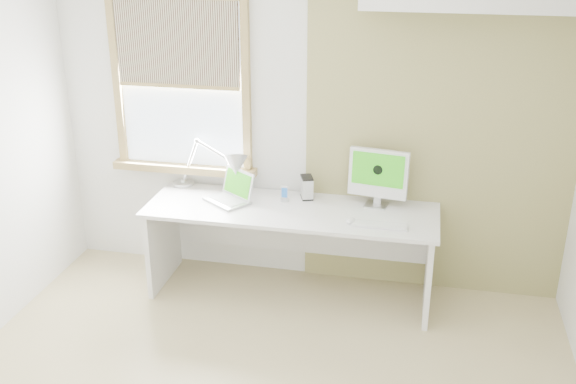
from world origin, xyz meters
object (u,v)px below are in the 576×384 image
(desk, at_px, (293,229))
(desk_lamp, at_px, (226,167))
(external_drive, at_px, (307,187))
(imac, at_px, (378,175))
(laptop, at_px, (232,193))

(desk, xyz_separation_m, desk_lamp, (-0.57, 0.14, 0.41))
(external_drive, distance_m, imac, 0.57)
(laptop, bearing_deg, desk_lamp, 120.95)
(laptop, height_order, external_drive, laptop)
(laptop, bearing_deg, imac, 7.38)
(laptop, xyz_separation_m, external_drive, (0.56, 0.17, 0.03))
(desk_lamp, xyz_separation_m, imac, (1.19, 0.00, 0.03))
(desk, distance_m, desk_lamp, 0.71)
(desk, xyz_separation_m, imac, (0.63, 0.14, 0.44))
(laptop, distance_m, external_drive, 0.59)
(laptop, relative_size, imac, 0.93)
(desk, xyz_separation_m, laptop, (-0.48, 0.00, 0.25))
(imac, bearing_deg, desk, -167.07)
(desk_lamp, height_order, laptop, desk_lamp)
(external_drive, bearing_deg, imac, -2.76)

